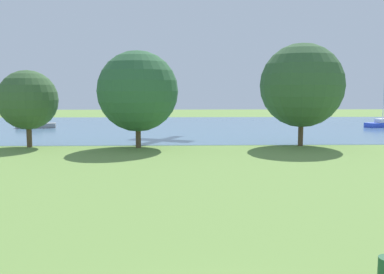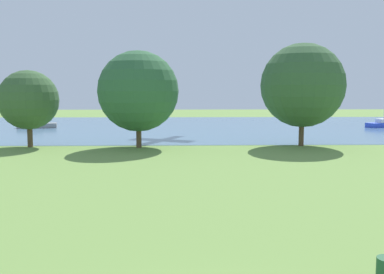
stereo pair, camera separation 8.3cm
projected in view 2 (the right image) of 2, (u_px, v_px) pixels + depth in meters
ground_plane at (189, 160)px, 29.68m from camera, size 160.00×160.00×0.00m
water_surface at (185, 126)px, 57.51m from camera, size 140.00×40.00×0.02m
sailboat_gray at (37, 125)px, 55.11m from camera, size 5.01×2.54×6.33m
sailboat_blue at (384, 124)px, 56.31m from camera, size 5.03×2.98×7.48m
tree_west_near at (29, 100)px, 36.25m from camera, size 5.01×5.01×6.52m
tree_east_near at (138, 91)px, 35.83m from camera, size 6.75×6.75×8.12m
tree_west_far at (303, 85)px, 36.88m from camera, size 7.22×7.22×8.85m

